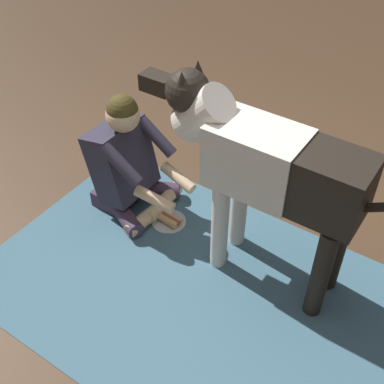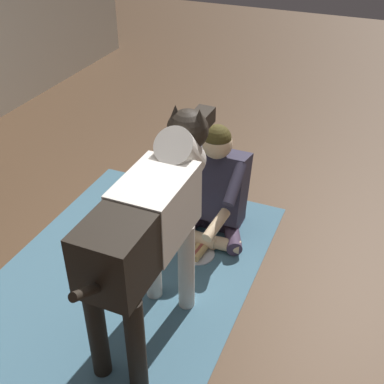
# 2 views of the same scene
# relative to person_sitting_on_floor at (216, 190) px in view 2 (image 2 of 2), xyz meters

# --- Properties ---
(ground_plane) EXTENTS (14.63, 14.63, 0.00)m
(ground_plane) POSITION_rel_person_sitting_on_floor_xyz_m (-0.74, 0.01, -0.35)
(ground_plane) COLOR #513A26
(area_rug) EXTENTS (2.51, 1.61, 0.01)m
(area_rug) POSITION_rel_person_sitting_on_floor_xyz_m (-0.80, 0.37, -0.35)
(area_rug) COLOR #446E83
(area_rug) RESTS_ON ground
(person_sitting_on_floor) EXTENTS (0.68, 0.58, 0.86)m
(person_sitting_on_floor) POSITION_rel_person_sitting_on_floor_xyz_m (0.00, 0.00, 0.00)
(person_sitting_on_floor) COLOR #423247
(person_sitting_on_floor) RESTS_ON ground
(large_dog) EXTENTS (1.48, 0.33, 1.20)m
(large_dog) POSITION_rel_person_sitting_on_floor_xyz_m (-0.97, 0.01, 0.41)
(large_dog) COLOR silver
(large_dog) RESTS_ON ground
(hot_dog_on_plate) EXTENTS (0.23, 0.23, 0.06)m
(hot_dog_on_plate) POSITION_rel_person_sitting_on_floor_xyz_m (-0.32, 0.00, -0.33)
(hot_dog_on_plate) COLOR silver
(hot_dog_on_plate) RESTS_ON ground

